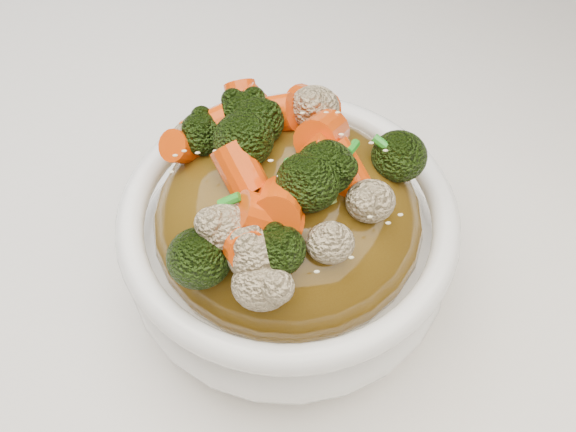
{
  "coord_description": "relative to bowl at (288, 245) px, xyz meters",
  "views": [
    {
      "loc": [
        0.01,
        -0.21,
        1.13
      ],
      "look_at": [
        0.03,
        0.02,
        0.82
      ],
      "focal_mm": 42.0,
      "sensor_mm": 36.0,
      "label": 1
    }
  ],
  "objects": [
    {
      "name": "carrots",
      "position": [
        -0.0,
        0.0,
        0.08
      ],
      "size": [
        0.17,
        0.17,
        0.05
      ],
      "primitive_type": null,
      "rotation": [
        0.0,
        0.0,
        0.08
      ],
      "color": "#E74607",
      "rests_on": "sauce_base"
    },
    {
      "name": "scallions",
      "position": [
        -0.0,
        0.0,
        0.08
      ],
      "size": [
        0.13,
        0.13,
        0.02
      ],
      "primitive_type": null,
      "rotation": [
        0.0,
        0.0,
        0.08
      ],
      "color": "#238F21",
      "rests_on": "sauce_base"
    },
    {
      "name": "sesame_seeds",
      "position": [
        -0.0,
        0.0,
        0.08
      ],
      "size": [
        0.15,
        0.15,
        0.01
      ],
      "primitive_type": null,
      "rotation": [
        0.0,
        0.0,
        0.08
      ],
      "color": "beige",
      "rests_on": "sauce_base"
    },
    {
      "name": "tablecloth",
      "position": [
        -0.03,
        -0.02,
        -0.06
      ],
      "size": [
        1.2,
        0.8,
        0.04
      ],
      "primitive_type": "cube",
      "color": "white",
      "rests_on": "dining_table"
    },
    {
      "name": "cauliflower",
      "position": [
        -0.0,
        0.0,
        0.08
      ],
      "size": [
        0.17,
        0.17,
        0.03
      ],
      "primitive_type": null,
      "rotation": [
        0.0,
        0.0,
        0.08
      ],
      "color": "tan",
      "rests_on": "sauce_base"
    },
    {
      "name": "broccoli",
      "position": [
        -0.0,
        0.0,
        0.08
      ],
      "size": [
        0.17,
        0.17,
        0.04
      ],
      "primitive_type": null,
      "rotation": [
        0.0,
        0.0,
        0.08
      ],
      "color": "black",
      "rests_on": "sauce_base"
    },
    {
      "name": "bowl",
      "position": [
        0.0,
        0.0,
        0.0
      ],
      "size": [
        0.21,
        0.21,
        0.08
      ],
      "primitive_type": null,
      "rotation": [
        0.0,
        0.0,
        0.08
      ],
      "color": "white",
      "rests_on": "tablecloth"
    },
    {
      "name": "sauce_base",
      "position": [
        -0.0,
        0.0,
        0.03
      ],
      "size": [
        0.17,
        0.17,
        0.09
      ],
      "primitive_type": "ellipsoid",
      "rotation": [
        0.0,
        0.0,
        0.08
      ],
      "color": "#553B0E",
      "rests_on": "bowl"
    }
  ]
}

